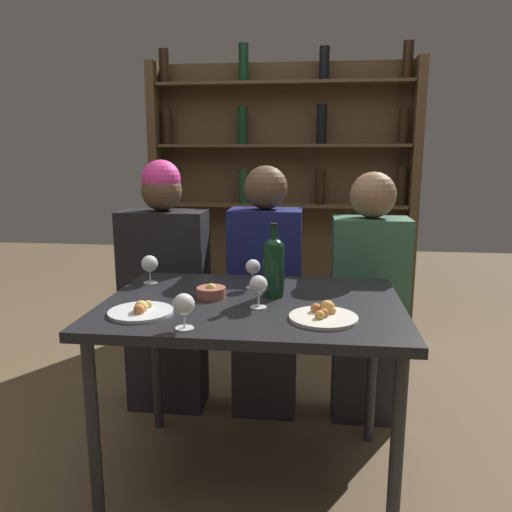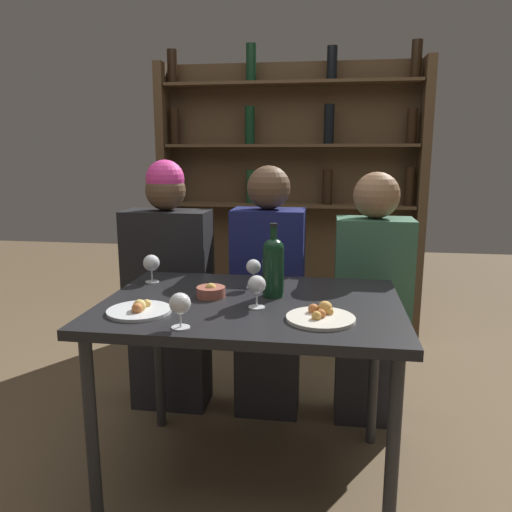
{
  "view_description": "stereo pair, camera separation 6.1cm",
  "coord_description": "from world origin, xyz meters",
  "px_view_note": "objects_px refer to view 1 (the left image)",
  "views": [
    {
      "loc": [
        0.22,
        -1.8,
        1.31
      ],
      "look_at": [
        0.0,
        0.12,
        0.91
      ],
      "focal_mm": 35.0,
      "sensor_mm": 36.0,
      "label": 1
    },
    {
      "loc": [
        0.28,
        -1.79,
        1.31
      ],
      "look_at": [
        0.0,
        0.12,
        0.91
      ],
      "focal_mm": 35.0,
      "sensor_mm": 36.0,
      "label": 2
    }
  ],
  "objects_px": {
    "snack_bowl": "(211,292)",
    "seated_person_right": "(368,304)",
    "wine_bottle": "(274,264)",
    "wine_glass_3": "(253,268)",
    "wine_glass_0": "(150,264)",
    "wine_glass_1": "(258,286)",
    "food_plate_0": "(324,315)",
    "food_plate_1": "(141,311)",
    "seated_person_left": "(166,293)",
    "seated_person_center": "(265,299)",
    "wine_glass_2": "(184,305)"
  },
  "relations": [
    {
      "from": "food_plate_1",
      "to": "wine_bottle",
      "type": "bearing_deg",
      "value": 31.53
    },
    {
      "from": "wine_glass_0",
      "to": "food_plate_0",
      "type": "distance_m",
      "value": 0.83
    },
    {
      "from": "wine_bottle",
      "to": "seated_person_left",
      "type": "distance_m",
      "value": 0.81
    },
    {
      "from": "food_plate_1",
      "to": "seated_person_center",
      "type": "xyz_separation_m",
      "value": [
        0.36,
        0.76,
        -0.17
      ]
    },
    {
      "from": "wine_glass_0",
      "to": "wine_glass_2",
      "type": "xyz_separation_m",
      "value": [
        0.29,
        -0.54,
        -0.0
      ]
    },
    {
      "from": "wine_glass_1",
      "to": "food_plate_1",
      "type": "bearing_deg",
      "value": -163.82
    },
    {
      "from": "wine_glass_1",
      "to": "seated_person_left",
      "type": "height_order",
      "value": "seated_person_left"
    },
    {
      "from": "seated_person_right",
      "to": "seated_person_left",
      "type": "bearing_deg",
      "value": 180.0
    },
    {
      "from": "snack_bowl",
      "to": "seated_person_right",
      "type": "xyz_separation_m",
      "value": [
        0.66,
        0.54,
        -0.19
      ]
    },
    {
      "from": "wine_glass_2",
      "to": "wine_glass_3",
      "type": "relative_size",
      "value": 0.97
    },
    {
      "from": "wine_glass_2",
      "to": "food_plate_0",
      "type": "bearing_deg",
      "value": 18.98
    },
    {
      "from": "seated_person_center",
      "to": "wine_bottle",
      "type": "bearing_deg",
      "value": -80.84
    },
    {
      "from": "wine_glass_2",
      "to": "snack_bowl",
      "type": "relative_size",
      "value": 1.04
    },
    {
      "from": "seated_person_left",
      "to": "seated_person_center",
      "type": "xyz_separation_m",
      "value": [
        0.51,
        0.0,
        -0.01
      ]
    },
    {
      "from": "wine_glass_3",
      "to": "wine_glass_2",
      "type": "bearing_deg",
      "value": -107.08
    },
    {
      "from": "wine_glass_1",
      "to": "wine_glass_3",
      "type": "xyz_separation_m",
      "value": [
        -0.05,
        0.27,
        0.0
      ]
    },
    {
      "from": "wine_glass_0",
      "to": "seated_person_left",
      "type": "xyz_separation_m",
      "value": [
        -0.04,
        0.35,
        -0.23
      ]
    },
    {
      "from": "wine_glass_1",
      "to": "wine_glass_3",
      "type": "height_order",
      "value": "same"
    },
    {
      "from": "wine_glass_1",
      "to": "wine_glass_0",
      "type": "bearing_deg",
      "value": 149.69
    },
    {
      "from": "wine_bottle",
      "to": "seated_person_left",
      "type": "height_order",
      "value": "seated_person_left"
    },
    {
      "from": "wine_glass_2",
      "to": "seated_person_center",
      "type": "xyz_separation_m",
      "value": [
        0.17,
        0.89,
        -0.24
      ]
    },
    {
      "from": "seated_person_left",
      "to": "seated_person_center",
      "type": "bearing_deg",
      "value": 0.0
    },
    {
      "from": "snack_bowl",
      "to": "wine_glass_0",
      "type": "bearing_deg",
      "value": 149.18
    },
    {
      "from": "seated_person_left",
      "to": "seated_person_right",
      "type": "xyz_separation_m",
      "value": [
        1.01,
        -0.0,
        -0.03
      ]
    },
    {
      "from": "seated_person_left",
      "to": "wine_bottle",
      "type": "bearing_deg",
      "value": -39.86
    },
    {
      "from": "wine_glass_0",
      "to": "seated_person_right",
      "type": "height_order",
      "value": "seated_person_right"
    },
    {
      "from": "wine_bottle",
      "to": "wine_glass_3",
      "type": "xyz_separation_m",
      "value": [
        -0.09,
        0.11,
        -0.04
      ]
    },
    {
      "from": "food_plate_1",
      "to": "food_plate_0",
      "type": "bearing_deg",
      "value": 2.01
    },
    {
      "from": "wine_glass_1",
      "to": "seated_person_right",
      "type": "xyz_separation_m",
      "value": [
        0.46,
        0.65,
        -0.25
      ]
    },
    {
      "from": "food_plate_0",
      "to": "wine_bottle",
      "type": "bearing_deg",
      "value": 127.47
    },
    {
      "from": "wine_glass_2",
      "to": "seated_person_right",
      "type": "distance_m",
      "value": 1.15
    },
    {
      "from": "wine_glass_1",
      "to": "wine_glass_2",
      "type": "height_order",
      "value": "wine_glass_1"
    },
    {
      "from": "seated_person_center",
      "to": "seated_person_right",
      "type": "relative_size",
      "value": 1.02
    },
    {
      "from": "wine_glass_0",
      "to": "seated_person_left",
      "type": "distance_m",
      "value": 0.42
    },
    {
      "from": "wine_bottle",
      "to": "food_plate_0",
      "type": "height_order",
      "value": "wine_bottle"
    },
    {
      "from": "seated_person_center",
      "to": "seated_person_left",
      "type": "bearing_deg",
      "value": 180.0
    },
    {
      "from": "wine_glass_3",
      "to": "wine_glass_0",
      "type": "bearing_deg",
      "value": 176.65
    },
    {
      "from": "snack_bowl",
      "to": "seated_person_right",
      "type": "bearing_deg",
      "value": 38.98
    },
    {
      "from": "wine_bottle",
      "to": "wine_glass_2",
      "type": "xyz_separation_m",
      "value": [
        -0.25,
        -0.4,
        -0.05
      ]
    },
    {
      "from": "food_plate_1",
      "to": "seated_person_right",
      "type": "relative_size",
      "value": 0.18
    },
    {
      "from": "wine_glass_2",
      "to": "wine_glass_3",
      "type": "height_order",
      "value": "wine_glass_3"
    },
    {
      "from": "wine_bottle",
      "to": "seated_person_center",
      "type": "distance_m",
      "value": 0.57
    },
    {
      "from": "wine_bottle",
      "to": "seated_person_center",
      "type": "relative_size",
      "value": 0.23
    },
    {
      "from": "wine_glass_1",
      "to": "wine_glass_2",
      "type": "distance_m",
      "value": 0.32
    },
    {
      "from": "seated_person_right",
      "to": "wine_glass_3",
      "type": "bearing_deg",
      "value": -143.75
    },
    {
      "from": "seated_person_center",
      "to": "wine_glass_3",
      "type": "bearing_deg",
      "value": -92.37
    },
    {
      "from": "wine_glass_0",
      "to": "wine_glass_3",
      "type": "relative_size",
      "value": 1.0
    },
    {
      "from": "food_plate_0",
      "to": "snack_bowl",
      "type": "height_order",
      "value": "snack_bowl"
    },
    {
      "from": "wine_glass_0",
      "to": "snack_bowl",
      "type": "height_order",
      "value": "wine_glass_0"
    },
    {
      "from": "wine_bottle",
      "to": "seated_person_right",
      "type": "xyz_separation_m",
      "value": [
        0.42,
        0.49,
        -0.3
      ]
    }
  ]
}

